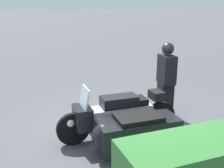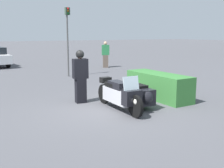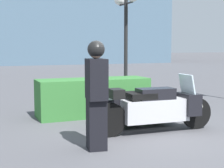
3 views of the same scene
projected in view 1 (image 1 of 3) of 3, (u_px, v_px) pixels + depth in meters
name	position (u px, v px, depth m)	size (l,w,h in m)	color
ground_plane	(125.00, 131.00, 6.14)	(160.00, 160.00, 0.00)	#4C4C51
police_motorcycle	(125.00, 124.00, 5.41)	(2.58, 1.32, 1.16)	black
officer_rider	(166.00, 79.00, 6.67)	(0.37, 0.53, 1.82)	black
hedge_bush_curbside	(212.00, 165.00, 4.07)	(2.79, 0.89, 0.93)	#337033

